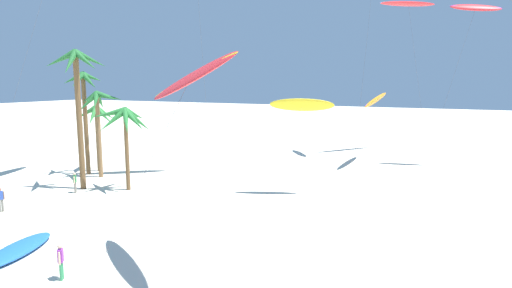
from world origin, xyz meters
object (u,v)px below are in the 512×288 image
object	(u,v)px
grounded_kite_0	(18,249)
palm_tree_1	(84,94)
palm_tree_2	(77,82)
palm_tree_4	(125,121)
person_near_right	(1,199)
palm_tree_0	(97,118)
palm_tree_3	(98,107)
flying_kite_8	(302,105)
person_foreground_walker	(75,182)
person_near_left	(61,260)
flying_kite_4	(376,100)
flying_kite_9	(476,8)
flying_kite_5	(409,4)
flying_kite_2	(190,79)

from	to	relation	value
grounded_kite_0	palm_tree_1	bearing A→B (deg)	126.94
palm_tree_2	grounded_kite_0	xyz separation A→B (m)	(7.41, -10.97, -8.40)
palm_tree_4	person_near_right	bearing A→B (deg)	-113.46
palm_tree_0	palm_tree_3	bearing A→B (deg)	-40.15
palm_tree_1	palm_tree_3	bearing A→B (deg)	-9.89
palm_tree_0	flying_kite_8	distance (m)	20.72
palm_tree_4	person_foreground_walker	size ratio (longest dim) A/B	4.14
palm_tree_0	person_near_right	bearing A→B (deg)	-72.00
palm_tree_3	palm_tree_4	distance (m)	6.00
palm_tree_1	person_near_right	size ratio (longest dim) A/B	5.78
palm_tree_1	palm_tree_3	size ratio (longest dim) A/B	1.22
palm_tree_0	palm_tree_2	distance (m)	7.82
flying_kite_8	person_near_right	distance (m)	21.76
palm_tree_3	person_near_left	xyz separation A→B (m)	(13.72, -15.82, -5.49)
palm_tree_1	flying_kite_4	bearing A→B (deg)	35.61
palm_tree_3	person_foreground_walker	xyz separation A→B (m)	(2.31, -5.01, -5.50)
flying_kite_9	flying_kite_8	bearing A→B (deg)	-122.88
palm_tree_3	flying_kite_5	distance (m)	36.78
palm_tree_1	person_foreground_walker	xyz separation A→B (m)	(4.42, -5.38, -6.58)
palm_tree_2	flying_kite_2	bearing A→B (deg)	-27.69
flying_kite_9	person_foreground_walker	distance (m)	39.86
person_foreground_walker	person_near_left	distance (m)	15.72
palm_tree_1	flying_kite_4	xyz separation A→B (m)	(23.28, 16.68, -0.70)
palm_tree_1	palm_tree_4	distance (m)	8.25
palm_tree_1	flying_kite_2	world-z (taller)	flying_kite_2
flying_kite_5	person_near_right	xyz separation A→B (m)	(-20.97, -37.24, -16.78)
palm_tree_4	flying_kite_9	bearing A→B (deg)	42.35
palm_tree_1	flying_kite_2	bearing A→B (deg)	-32.06
grounded_kite_0	person_near_left	bearing A→B (deg)	-13.36
flying_kite_2	palm_tree_2	bearing A→B (deg)	152.31
person_foreground_walker	grounded_kite_0	bearing A→B (deg)	-54.50
flying_kite_2	grounded_kite_0	world-z (taller)	flying_kite_2
grounded_kite_0	palm_tree_3	bearing A→B (deg)	122.12
palm_tree_1	person_near_left	world-z (taller)	palm_tree_1
person_near_left	palm_tree_1	bearing A→B (deg)	134.36
palm_tree_1	grounded_kite_0	bearing A→B (deg)	-53.06
flying_kite_2	person_near_left	size ratio (longest dim) A/B	6.21
palm_tree_2	grounded_kite_0	world-z (taller)	palm_tree_2
person_near_right	flying_kite_9	bearing A→B (deg)	47.40
palm_tree_3	flying_kite_5	world-z (taller)	flying_kite_5
flying_kite_2	flying_kite_5	world-z (taller)	flying_kite_5
person_near_left	palm_tree_3	bearing A→B (deg)	130.93
flying_kite_5	flying_kite_8	xyz separation A→B (m)	(-4.40, -24.46, -10.78)
person_foreground_walker	palm_tree_1	bearing A→B (deg)	129.41
palm_tree_0	palm_tree_1	world-z (taller)	palm_tree_1
palm_tree_1	person_foreground_walker	distance (m)	9.58
palm_tree_4	flying_kite_9	xyz separation A→B (m)	(24.43, 22.27, 10.20)
palm_tree_4	person_near_right	size ratio (longest dim) A/B	4.05
palm_tree_4	flying_kite_8	world-z (taller)	flying_kite_8
palm_tree_0	flying_kite_2	world-z (taller)	flying_kite_2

